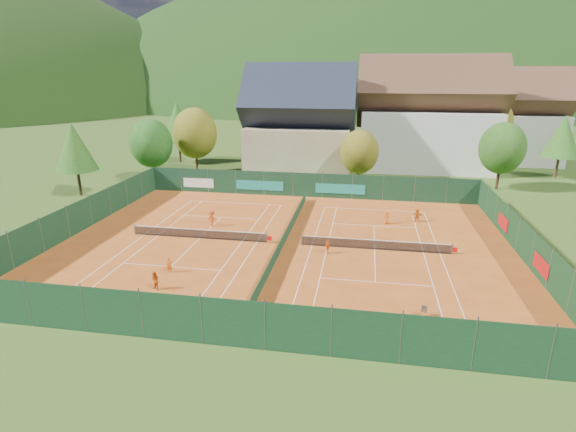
# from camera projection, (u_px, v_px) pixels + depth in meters

# --- Properties ---
(ground) EXTENTS (600.00, 600.00, 0.00)m
(ground) POSITION_uv_depth(u_px,v_px,m) (284.00, 244.00, 40.35)
(ground) COLOR #314D18
(ground) RESTS_ON ground
(clay_pad) EXTENTS (40.00, 32.00, 0.01)m
(clay_pad) POSITION_uv_depth(u_px,v_px,m) (284.00, 244.00, 40.34)
(clay_pad) COLOR #AF4E19
(clay_pad) RESTS_ON ground
(court_markings_left) EXTENTS (11.03, 23.83, 0.00)m
(court_markings_left) POSITION_uv_depth(u_px,v_px,m) (200.00, 238.00, 41.63)
(court_markings_left) COLOR white
(court_markings_left) RESTS_ON ground
(court_markings_right) EXTENTS (11.03, 23.83, 0.00)m
(court_markings_right) POSITION_uv_depth(u_px,v_px,m) (375.00, 250.00, 39.05)
(court_markings_right) COLOR white
(court_markings_right) RESTS_ON ground
(tennis_net_left) EXTENTS (13.30, 0.10, 1.02)m
(tennis_net_left) POSITION_uv_depth(u_px,v_px,m) (201.00, 233.00, 41.45)
(tennis_net_left) COLOR #59595B
(tennis_net_left) RESTS_ON ground
(tennis_net_right) EXTENTS (13.30, 0.10, 1.02)m
(tennis_net_right) POSITION_uv_depth(u_px,v_px,m) (377.00, 244.00, 38.87)
(tennis_net_right) COLOR #59595B
(tennis_net_right) RESTS_ON ground
(court_divider) EXTENTS (0.03, 28.80, 1.00)m
(court_divider) POSITION_uv_depth(u_px,v_px,m) (284.00, 239.00, 40.19)
(court_divider) COLOR #143923
(court_divider) RESTS_ON ground
(fence_north) EXTENTS (40.00, 0.10, 3.00)m
(fence_north) POSITION_uv_depth(u_px,v_px,m) (304.00, 185.00, 54.95)
(fence_north) COLOR #12331F
(fence_north) RESTS_ON ground
(fence_south) EXTENTS (40.00, 0.04, 3.00)m
(fence_south) POSITION_uv_depth(u_px,v_px,m) (233.00, 323.00, 24.88)
(fence_south) COLOR #13351D
(fence_south) RESTS_ON ground
(fence_west) EXTENTS (0.04, 32.00, 3.00)m
(fence_west) POSITION_uv_depth(u_px,v_px,m) (80.00, 216.00, 43.11)
(fence_west) COLOR #153A21
(fence_west) RESTS_ON ground
(fence_east) EXTENTS (0.09, 32.00, 3.00)m
(fence_east) POSITION_uv_depth(u_px,v_px,m) (525.00, 242.00, 36.70)
(fence_east) COLOR #123318
(fence_east) RESTS_ON ground
(chalet) EXTENTS (16.20, 12.00, 16.00)m
(chalet) POSITION_uv_depth(u_px,v_px,m) (300.00, 128.00, 66.89)
(chalet) COLOR #C7B68C
(chalet) RESTS_ON ground
(hotel_block_a) EXTENTS (21.60, 11.00, 17.25)m
(hotel_block_a) POSITION_uv_depth(u_px,v_px,m) (427.00, 121.00, 69.21)
(hotel_block_a) COLOR silver
(hotel_block_a) RESTS_ON ground
(hotel_block_b) EXTENTS (17.28, 10.00, 15.50)m
(hotel_block_b) POSITION_uv_depth(u_px,v_px,m) (508.00, 122.00, 74.68)
(hotel_block_b) COLOR silver
(hotel_block_b) RESTS_ON ground
(tree_west_front) EXTENTS (5.72, 5.72, 8.69)m
(tree_west_front) POSITION_uv_depth(u_px,v_px,m) (151.00, 143.00, 60.97)
(tree_west_front) COLOR #4C351B
(tree_west_front) RESTS_ON ground
(tree_west_mid) EXTENTS (6.44, 6.44, 9.78)m
(tree_west_mid) POSITION_uv_depth(u_px,v_px,m) (195.00, 133.00, 65.74)
(tree_west_mid) COLOR #432F18
(tree_west_mid) RESTS_ON ground
(tree_west_back) EXTENTS (5.60, 5.60, 10.00)m
(tree_west_back) POSITION_uv_depth(u_px,v_px,m) (178.00, 122.00, 73.99)
(tree_west_back) COLOR #473219
(tree_west_back) RESTS_ON ground
(tree_center) EXTENTS (5.01, 5.01, 7.60)m
(tree_center) POSITION_uv_depth(u_px,v_px,m) (359.00, 152.00, 58.53)
(tree_center) COLOR #472E19
(tree_center) RESTS_ON ground
(tree_east_front) EXTENTS (5.72, 5.72, 8.69)m
(tree_east_front) POSITION_uv_depth(u_px,v_px,m) (502.00, 148.00, 57.29)
(tree_east_front) COLOR #412617
(tree_east_front) RESTS_ON ground
(tree_east_mid) EXTENTS (5.04, 5.04, 9.00)m
(tree_east_mid) POSITION_uv_depth(u_px,v_px,m) (563.00, 136.00, 62.96)
(tree_east_mid) COLOR #4D341B
(tree_east_mid) RESTS_ON ground
(tree_west_side) EXTENTS (5.04, 5.04, 9.00)m
(tree_west_side) POSITION_uv_depth(u_px,v_px,m) (74.00, 147.00, 54.23)
(tree_west_side) COLOR #402817
(tree_west_side) RESTS_ON ground
(tree_east_back) EXTENTS (7.15, 7.15, 10.86)m
(tree_east_back) POSITION_uv_depth(u_px,v_px,m) (489.00, 124.00, 71.54)
(tree_east_back) COLOR #433018
(tree_east_back) RESTS_ON ground
(mountain_backdrop) EXTENTS (820.00, 530.00, 242.00)m
(mountain_backdrop) POSITION_uv_depth(u_px,v_px,m) (401.00, 166.00, 266.79)
(mountain_backdrop) COLOR black
(mountain_backdrop) RESTS_ON ground
(ball_hopper) EXTENTS (0.34, 0.34, 0.80)m
(ball_hopper) POSITION_uv_depth(u_px,v_px,m) (424.00, 309.00, 28.25)
(ball_hopper) COLOR slate
(ball_hopper) RESTS_ON ground
(loose_ball_0) EXTENTS (0.07, 0.07, 0.07)m
(loose_ball_0) POSITION_uv_depth(u_px,v_px,m) (159.00, 268.00, 35.39)
(loose_ball_0) COLOR #CCD833
(loose_ball_0) RESTS_ON ground
(loose_ball_1) EXTENTS (0.07, 0.07, 0.07)m
(loose_ball_1) POSITION_uv_depth(u_px,v_px,m) (297.00, 285.00, 32.50)
(loose_ball_1) COLOR #CCD833
(loose_ball_1) RESTS_ON ground
(player_left_near) EXTENTS (0.51, 0.40, 1.22)m
(player_left_near) POSITION_uv_depth(u_px,v_px,m) (169.00, 265.00, 34.45)
(player_left_near) COLOR orange
(player_left_near) RESTS_ON ground
(player_left_mid) EXTENTS (0.85, 0.79, 1.39)m
(player_left_mid) POSITION_uv_depth(u_px,v_px,m) (155.00, 281.00, 31.69)
(player_left_mid) COLOR #CB5712
(player_left_mid) RESTS_ON ground
(player_left_far) EXTENTS (1.14, 0.85, 1.57)m
(player_left_far) POSITION_uv_depth(u_px,v_px,m) (212.00, 218.00, 44.75)
(player_left_far) COLOR #CF4112
(player_left_far) RESTS_ON ground
(player_right_near) EXTENTS (0.61, 0.77, 1.22)m
(player_right_near) POSITION_uv_depth(u_px,v_px,m) (328.00, 247.00, 38.07)
(player_right_near) COLOR orange
(player_right_near) RESTS_ON ground
(player_right_far_a) EXTENTS (0.76, 0.62, 1.33)m
(player_right_far_a) POSITION_uv_depth(u_px,v_px,m) (387.00, 218.00, 45.41)
(player_right_far_a) COLOR #F35C15
(player_right_far_a) RESTS_ON ground
(player_right_far_b) EXTENTS (1.32, 0.44, 1.42)m
(player_right_far_b) POSITION_uv_depth(u_px,v_px,m) (417.00, 215.00, 45.96)
(player_right_far_b) COLOR #D96113
(player_right_far_b) RESTS_ON ground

